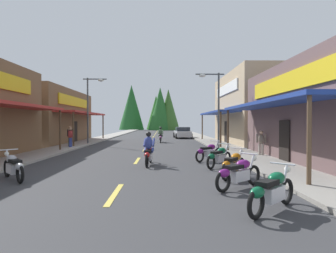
{
  "coord_description": "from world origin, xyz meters",
  "views": [
    {
      "loc": [
        1.34,
        0.03,
        2.0
      ],
      "look_at": [
        1.86,
        28.6,
        1.57
      ],
      "focal_mm": 29.7,
      "sensor_mm": 36.0,
      "label": 1
    }
  ],
  "objects_px": {
    "motorcycle_parked_right_4": "(209,152)",
    "motorcycle_parked_left_2": "(13,166)",
    "streetlamp_left": "(91,101)",
    "motorcycle_parked_right_1": "(239,173)",
    "pedestrian_strolling": "(70,136)",
    "pedestrian_waiting": "(70,135)",
    "parked_car_curbside": "(183,133)",
    "motorcycle_parked_right_0": "(272,190)",
    "motorcycle_parked_right_2": "(234,164)",
    "streetlamp_right": "(214,99)",
    "rider_cruising_trailing": "(161,136)",
    "pedestrian_browsing": "(261,142)",
    "rider_cruising_lead": "(149,151)",
    "motorcycle_parked_right_3": "(219,156)"
  },
  "relations": [
    {
      "from": "streetlamp_left",
      "to": "pedestrian_strolling",
      "type": "height_order",
      "value": "streetlamp_left"
    },
    {
      "from": "pedestrian_waiting",
      "to": "pedestrian_strolling",
      "type": "bearing_deg",
      "value": -128.73
    },
    {
      "from": "streetlamp_right",
      "to": "motorcycle_parked_right_1",
      "type": "height_order",
      "value": "streetlamp_right"
    },
    {
      "from": "motorcycle_parked_right_4",
      "to": "rider_cruising_trailing",
      "type": "xyz_separation_m",
      "value": [
        -2.59,
        13.31,
        0.17
      ]
    },
    {
      "from": "motorcycle_parked_right_3",
      "to": "rider_cruising_lead",
      "type": "relative_size",
      "value": 0.79
    },
    {
      "from": "streetlamp_left",
      "to": "pedestrian_browsing",
      "type": "distance_m",
      "value": 15.46
    },
    {
      "from": "motorcycle_parked_right_2",
      "to": "pedestrian_strolling",
      "type": "relative_size",
      "value": 1.12
    },
    {
      "from": "streetlamp_right",
      "to": "motorcycle_parked_right_4",
      "type": "height_order",
      "value": "streetlamp_right"
    },
    {
      "from": "motorcycle_parked_right_2",
      "to": "parked_car_curbside",
      "type": "relative_size",
      "value": 0.41
    },
    {
      "from": "motorcycle_parked_right_1",
      "to": "parked_car_curbside",
      "type": "bearing_deg",
      "value": 51.23
    },
    {
      "from": "motorcycle_parked_right_3",
      "to": "motorcycle_parked_right_2",
      "type": "bearing_deg",
      "value": -138.1
    },
    {
      "from": "pedestrian_strolling",
      "to": "pedestrian_waiting",
      "type": "bearing_deg",
      "value": -56.01
    },
    {
      "from": "streetlamp_left",
      "to": "motorcycle_parked_right_1",
      "type": "relative_size",
      "value": 3.43
    },
    {
      "from": "motorcycle_parked_right_2",
      "to": "motorcycle_parked_left_2",
      "type": "height_order",
      "value": "same"
    },
    {
      "from": "motorcycle_parked_right_2",
      "to": "pedestrian_waiting",
      "type": "xyz_separation_m",
      "value": [
        -9.81,
        11.72,
        0.49
      ]
    },
    {
      "from": "streetlamp_right",
      "to": "rider_cruising_lead",
      "type": "height_order",
      "value": "streetlamp_right"
    },
    {
      "from": "motorcycle_parked_right_4",
      "to": "motorcycle_parked_left_2",
      "type": "relative_size",
      "value": 1.0
    },
    {
      "from": "rider_cruising_trailing",
      "to": "pedestrian_strolling",
      "type": "bearing_deg",
      "value": 132.7
    },
    {
      "from": "streetlamp_left",
      "to": "motorcycle_parked_right_0",
      "type": "height_order",
      "value": "streetlamp_left"
    },
    {
      "from": "pedestrian_browsing",
      "to": "pedestrian_strolling",
      "type": "distance_m",
      "value": 13.79
    },
    {
      "from": "motorcycle_parked_right_0",
      "to": "motorcycle_parked_right_2",
      "type": "relative_size",
      "value": 0.91
    },
    {
      "from": "pedestrian_waiting",
      "to": "pedestrian_strolling",
      "type": "distance_m",
      "value": 0.53
    },
    {
      "from": "motorcycle_parked_right_4",
      "to": "pedestrian_strolling",
      "type": "height_order",
      "value": "pedestrian_strolling"
    },
    {
      "from": "streetlamp_right",
      "to": "motorcycle_parked_right_0",
      "type": "distance_m",
      "value": 14.54
    },
    {
      "from": "motorcycle_parked_right_3",
      "to": "pedestrian_strolling",
      "type": "distance_m",
      "value": 13.11
    },
    {
      "from": "pedestrian_browsing",
      "to": "streetlamp_right",
      "type": "bearing_deg",
      "value": 59.24
    },
    {
      "from": "streetlamp_right",
      "to": "rider_cruising_trailing",
      "type": "bearing_deg",
      "value": 118.63
    },
    {
      "from": "motorcycle_parked_right_1",
      "to": "rider_cruising_lead",
      "type": "xyz_separation_m",
      "value": [
        -2.94,
        4.66,
        0.17
      ]
    },
    {
      "from": "motorcycle_parked_right_4",
      "to": "pedestrian_browsing",
      "type": "height_order",
      "value": "pedestrian_browsing"
    },
    {
      "from": "streetlamp_left",
      "to": "motorcycle_parked_right_2",
      "type": "height_order",
      "value": "streetlamp_left"
    },
    {
      "from": "streetlamp_left",
      "to": "motorcycle_parked_right_3",
      "type": "xyz_separation_m",
      "value": [
        8.93,
        -12.77,
        -3.42
      ]
    },
    {
      "from": "motorcycle_parked_right_2",
      "to": "pedestrian_waiting",
      "type": "height_order",
      "value": "pedestrian_waiting"
    },
    {
      "from": "streetlamp_left",
      "to": "motorcycle_parked_right_1",
      "type": "bearing_deg",
      "value": -62.52
    },
    {
      "from": "motorcycle_parked_right_1",
      "to": "pedestrian_browsing",
      "type": "xyz_separation_m",
      "value": [
        3.38,
        7.58,
        0.39
      ]
    },
    {
      "from": "motorcycle_parked_right_2",
      "to": "motorcycle_parked_right_4",
      "type": "relative_size",
      "value": 1.1
    },
    {
      "from": "motorcycle_parked_right_0",
      "to": "streetlamp_left",
      "type": "bearing_deg",
      "value": 72.0
    },
    {
      "from": "rider_cruising_lead",
      "to": "motorcycle_parked_right_2",
      "type": "bearing_deg",
      "value": -128.67
    },
    {
      "from": "pedestrian_strolling",
      "to": "pedestrian_browsing",
      "type": "bearing_deg",
      "value": 168.99
    },
    {
      "from": "motorcycle_parked_left_2",
      "to": "pedestrian_waiting",
      "type": "bearing_deg",
      "value": -33.34
    },
    {
      "from": "rider_cruising_trailing",
      "to": "pedestrian_waiting",
      "type": "relative_size",
      "value": 1.27
    },
    {
      "from": "streetlamp_left",
      "to": "pedestrian_strolling",
      "type": "distance_m",
      "value": 4.86
    },
    {
      "from": "motorcycle_parked_right_4",
      "to": "motorcycle_parked_right_2",
      "type": "bearing_deg",
      "value": -130.32
    },
    {
      "from": "motorcycle_parked_left_2",
      "to": "rider_cruising_lead",
      "type": "bearing_deg",
      "value": -96.74
    },
    {
      "from": "streetlamp_left",
      "to": "motorcycle_parked_right_0",
      "type": "bearing_deg",
      "value": -64.84
    },
    {
      "from": "motorcycle_parked_right_3",
      "to": "rider_cruising_lead",
      "type": "xyz_separation_m",
      "value": [
        -3.16,
        0.7,
        0.17
      ]
    },
    {
      "from": "streetlamp_left",
      "to": "motorcycle_parked_left_2",
      "type": "relative_size",
      "value": 3.67
    },
    {
      "from": "streetlamp_right",
      "to": "rider_cruising_lead",
      "type": "relative_size",
      "value": 2.62
    },
    {
      "from": "motorcycle_parked_left_2",
      "to": "motorcycle_parked_right_4",
      "type": "bearing_deg",
      "value": -101.71
    },
    {
      "from": "motorcycle_parked_right_1",
      "to": "motorcycle_parked_right_4",
      "type": "distance_m",
      "value": 5.94
    },
    {
      "from": "streetlamp_right",
      "to": "pedestrian_browsing",
      "type": "bearing_deg",
      "value": -66.46
    }
  ]
}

